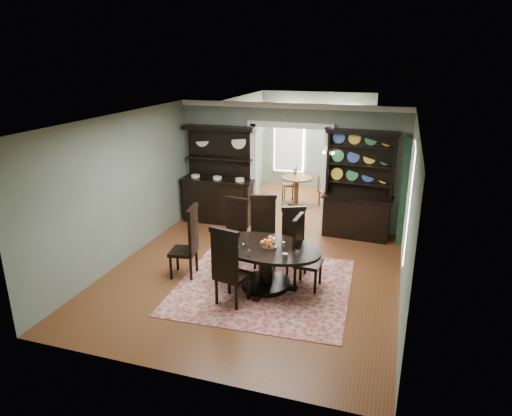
% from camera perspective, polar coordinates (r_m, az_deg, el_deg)
% --- Properties ---
extents(room, '(5.51, 6.01, 3.01)m').
position_cam_1_polar(room, '(8.35, -0.53, 1.27)').
color(room, brown).
rests_on(room, ground).
extents(parlor, '(3.51, 3.50, 3.01)m').
position_cam_1_polar(parlor, '(13.54, 6.80, 7.67)').
color(parlor, brown).
rests_on(parlor, ground).
extents(doorway_trim, '(2.08, 0.25, 2.57)m').
position_cam_1_polar(doorway_trim, '(11.09, 4.26, 5.84)').
color(doorway_trim, silver).
rests_on(doorway_trim, floor).
extents(right_window, '(0.15, 1.47, 2.12)m').
position_cam_1_polar(right_window, '(8.81, 18.24, 1.40)').
color(right_window, white).
rests_on(right_window, wall_right).
extents(wall_sconce, '(0.27, 0.21, 0.21)m').
position_cam_1_polar(wall_sconce, '(10.71, 9.08, 6.68)').
color(wall_sconce, gold).
rests_on(wall_sconce, back_wall_right).
extents(rug, '(3.25, 3.16, 0.01)m').
position_cam_1_polar(rug, '(8.57, 0.98, -9.67)').
color(rug, maroon).
rests_on(rug, floor).
extents(dining_table, '(2.20, 2.13, 0.81)m').
position_cam_1_polar(dining_table, '(8.30, 1.21, -6.37)').
color(dining_table, black).
rests_on(dining_table, rug).
extents(centerpiece, '(1.31, 0.85, 0.22)m').
position_cam_1_polar(centerpiece, '(8.10, 1.64, -4.65)').
color(centerpiece, silver).
rests_on(centerpiece, dining_table).
extents(chair_far_left, '(0.56, 0.54, 1.34)m').
position_cam_1_polar(chair_far_left, '(9.33, -2.71, -2.55)').
color(chair_far_left, black).
rests_on(chair_far_left, rug).
extents(chair_far_mid, '(0.67, 0.66, 1.42)m').
position_cam_1_polar(chair_far_mid, '(9.19, 0.94, -2.55)').
color(chair_far_mid, black).
rests_on(chair_far_mid, rug).
extents(chair_far_right, '(0.61, 0.60, 1.28)m').
position_cam_1_polar(chair_far_right, '(8.98, 4.76, -3.67)').
color(chair_far_right, black).
rests_on(chair_far_right, rug).
extents(chair_end_left, '(0.57, 0.59, 1.41)m').
position_cam_1_polar(chair_end_left, '(8.72, -8.40, -4.00)').
color(chair_end_left, black).
rests_on(chair_end_left, rug).
extents(chair_end_right, '(0.51, 0.53, 1.36)m').
position_cam_1_polar(chair_end_right, '(8.30, 5.83, -5.31)').
color(chair_end_right, black).
rests_on(chair_end_right, rug).
extents(chair_near, '(0.62, 0.60, 1.43)m').
position_cam_1_polar(chair_near, '(7.64, -3.50, -7.16)').
color(chair_near, black).
rests_on(chair_near, rug).
extents(sideboard, '(1.85, 0.70, 2.42)m').
position_cam_1_polar(sideboard, '(11.55, -4.64, 2.38)').
color(sideboard, black).
rests_on(sideboard, floor).
extents(welsh_dresser, '(1.62, 0.67, 2.48)m').
position_cam_1_polar(welsh_dresser, '(10.77, 12.61, 1.07)').
color(welsh_dresser, black).
rests_on(welsh_dresser, floor).
extents(parlor_table, '(0.87, 0.87, 0.81)m').
position_cam_1_polar(parlor_table, '(12.89, 5.13, 2.64)').
color(parlor_table, '#513517').
rests_on(parlor_table, parlor_floor).
extents(parlor_chair_left, '(0.42, 0.42, 1.00)m').
position_cam_1_polar(parlor_chair_left, '(13.28, 4.43, 3.18)').
color(parlor_chair_left, '#513517').
rests_on(parlor_chair_left, parlor_floor).
extents(parlor_chair_right, '(0.38, 0.37, 0.88)m').
position_cam_1_polar(parlor_chair_right, '(12.97, 8.25, 2.36)').
color(parlor_chair_right, '#513517').
rests_on(parlor_chair_right, parlor_floor).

